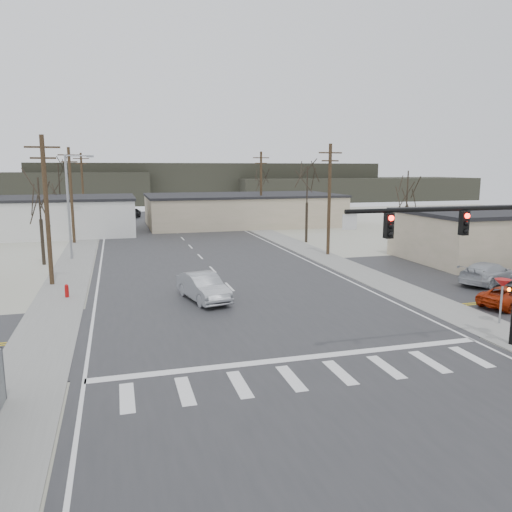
% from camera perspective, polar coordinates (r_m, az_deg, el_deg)
% --- Properties ---
extents(ground, '(140.00, 140.00, 0.00)m').
position_cam_1_polar(ground, '(25.91, 0.89, -7.62)').
color(ground, silver).
rests_on(ground, ground).
extents(main_road, '(18.00, 110.00, 0.05)m').
position_cam_1_polar(main_road, '(40.08, -5.23, -1.30)').
color(main_road, '#292A2C').
rests_on(main_road, ground).
extents(cross_road, '(90.00, 10.00, 0.04)m').
position_cam_1_polar(cross_road, '(25.91, 0.89, -7.58)').
color(cross_road, '#292A2C').
rests_on(cross_road, ground).
extents(parking_lot, '(18.00, 20.00, 0.03)m').
position_cam_1_polar(parking_lot, '(40.91, 26.17, -2.07)').
color(parking_lot, '#292A2C').
rests_on(parking_lot, ground).
extents(sidewalk_left, '(3.00, 90.00, 0.06)m').
position_cam_1_polar(sidewalk_left, '(44.50, -19.99, -0.73)').
color(sidewalk_left, gray).
rests_on(sidewalk_left, ground).
extents(sidewalk_right, '(3.00, 90.00, 0.06)m').
position_cam_1_polar(sidewalk_right, '(47.75, 6.25, 0.52)').
color(sidewalk_right, gray).
rests_on(sidewalk_right, ground).
extents(traffic_signal_mast, '(8.95, 0.43, 7.20)m').
position_cam_1_polar(traffic_signal_mast, '(23.21, 24.64, 1.24)').
color(traffic_signal_mast, black).
rests_on(traffic_signal_mast, ground).
extents(fire_hydrant, '(0.24, 0.24, 0.87)m').
position_cam_1_polar(fire_hydrant, '(32.67, -20.81, -3.74)').
color(fire_hydrant, '#A50C0C').
rests_on(fire_hydrant, ground).
extents(yield_sign, '(0.80, 0.80, 2.35)m').
position_cam_1_polar(yield_sign, '(28.01, 26.35, -2.96)').
color(yield_sign, gray).
rests_on(yield_sign, ground).
extents(building_left_far, '(22.30, 12.30, 4.50)m').
position_cam_1_polar(building_left_far, '(64.54, -23.65, 4.19)').
color(building_left_far, silver).
rests_on(building_left_far, ground).
extents(building_right_far, '(26.30, 14.30, 4.30)m').
position_cam_1_polar(building_right_far, '(70.02, -1.53, 5.33)').
color(building_right_far, '#C3AE95').
rests_on(building_right_far, ground).
extents(building_lot, '(14.30, 10.30, 4.30)m').
position_cam_1_polar(building_lot, '(47.64, 25.19, 2.19)').
color(building_lot, '#C3AE95').
rests_on(building_lot, ground).
extents(upole_left_b, '(2.20, 0.30, 10.00)m').
position_cam_1_polar(upole_left_b, '(36.04, -22.81, 5.05)').
color(upole_left_b, '#42301E').
rests_on(upole_left_b, ground).
extents(upole_left_c, '(2.20, 0.30, 10.00)m').
position_cam_1_polar(upole_left_c, '(55.91, -20.36, 6.69)').
color(upole_left_c, '#42301E').
rests_on(upole_left_c, ground).
extents(upole_left_d, '(2.20, 0.30, 10.00)m').
position_cam_1_polar(upole_left_d, '(75.84, -19.20, 7.47)').
color(upole_left_d, '#42301E').
rests_on(upole_left_d, ground).
extents(upole_right_a, '(2.20, 0.30, 10.00)m').
position_cam_1_polar(upole_right_a, '(45.69, 8.37, 6.60)').
color(upole_right_a, '#42301E').
rests_on(upole_right_a, ground).
extents(upole_right_b, '(2.20, 0.30, 10.00)m').
position_cam_1_polar(upole_right_b, '(66.37, 0.58, 7.73)').
color(upole_right_b, '#42301E').
rests_on(upole_right_b, ground).
extents(streetlight_main, '(2.40, 0.25, 9.00)m').
position_cam_1_polar(streetlight_main, '(45.90, -20.44, 5.93)').
color(streetlight_main, gray).
rests_on(streetlight_main, ground).
extents(tree_left_near, '(3.30, 3.30, 7.35)m').
position_cam_1_polar(tree_left_near, '(44.15, -23.51, 5.78)').
color(tree_left_near, '#30271D').
rests_on(tree_left_near, ground).
extents(tree_right_mid, '(3.74, 3.74, 8.33)m').
position_cam_1_polar(tree_right_mid, '(53.41, 5.87, 7.89)').
color(tree_right_mid, '#30271D').
rests_on(tree_right_mid, ground).
extents(tree_left_far, '(3.96, 3.96, 8.82)m').
position_cam_1_polar(tree_left_far, '(70.03, -21.59, 8.03)').
color(tree_left_far, '#30271D').
rests_on(tree_left_far, ground).
extents(tree_right_far, '(3.52, 3.52, 7.84)m').
position_cam_1_polar(tree_right_far, '(78.85, 0.58, 8.35)').
color(tree_right_far, '#30271D').
rests_on(tree_right_far, ground).
extents(tree_lot, '(3.52, 3.52, 7.84)m').
position_cam_1_polar(tree_lot, '(54.18, 16.91, 7.17)').
color(tree_lot, '#30271D').
rests_on(tree_lot, ground).
extents(hill_center, '(80.00, 18.00, 9.00)m').
position_cam_1_polar(hill_center, '(121.73, -5.29, 8.38)').
color(hill_center, '#333026').
rests_on(hill_center, ground).
extents(hill_right, '(60.00, 18.00, 5.50)m').
position_cam_1_polar(hill_right, '(127.29, 11.06, 7.52)').
color(hill_right, '#333026').
rests_on(hill_right, ground).
extents(sedan_crossing, '(2.76, 5.16, 1.62)m').
position_cam_1_polar(sedan_crossing, '(29.97, -6.04, -3.54)').
color(sedan_crossing, gray).
rests_on(sedan_crossing, main_road).
extents(car_far_a, '(2.88, 5.66, 1.57)m').
position_cam_1_polar(car_far_a, '(65.88, -6.51, 3.82)').
color(car_far_a, black).
rests_on(car_far_a, main_road).
extents(car_far_b, '(3.29, 4.93, 1.56)m').
position_cam_1_polar(car_far_b, '(81.93, -13.98, 4.78)').
color(car_far_b, black).
rests_on(car_far_b, main_road).
extents(car_parked_red, '(4.56, 3.00, 1.16)m').
position_cam_1_polar(car_parked_red, '(32.06, 27.10, -4.15)').
color(car_parked_red, '#A42508').
rests_on(car_parked_red, parking_lot).
extents(car_parked_silver, '(5.56, 3.90, 1.49)m').
position_cam_1_polar(car_parked_silver, '(37.55, 25.05, -1.80)').
color(car_parked_silver, '#A7ACB2').
rests_on(car_parked_silver, parking_lot).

